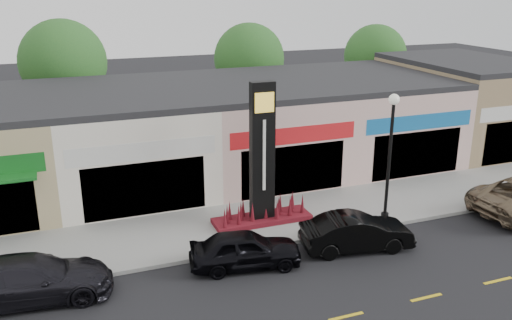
# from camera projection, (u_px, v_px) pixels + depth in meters

# --- Properties ---
(ground) EXTENTS (120.00, 120.00, 0.00)m
(ground) POSITION_uv_depth(u_px,v_px,m) (225.00, 286.00, 18.44)
(ground) COLOR black
(ground) RESTS_ON ground
(sidewalk) EXTENTS (52.00, 4.30, 0.15)m
(sidewalk) POSITION_uv_depth(u_px,v_px,m) (193.00, 232.00, 22.29)
(sidewalk) COLOR gray
(sidewalk) RESTS_ON ground
(curb) EXTENTS (52.00, 0.20, 0.15)m
(curb) POSITION_uv_depth(u_px,v_px,m) (208.00, 257.00, 20.29)
(curb) COLOR gray
(curb) RESTS_ON ground
(shop_cream) EXTENTS (7.00, 10.01, 4.80)m
(shop_cream) POSITION_uv_depth(u_px,v_px,m) (127.00, 137.00, 27.38)
(shop_cream) COLOR white
(shop_cream) RESTS_ON ground
(shop_pink_w) EXTENTS (7.00, 10.01, 4.80)m
(shop_pink_w) POSITION_uv_depth(u_px,v_px,m) (257.00, 125.00, 29.73)
(shop_pink_w) COLOR beige
(shop_pink_w) RESTS_ON ground
(shop_pink_e) EXTENTS (7.00, 10.01, 4.80)m
(shop_pink_e) POSITION_uv_depth(u_px,v_px,m) (367.00, 114.00, 32.08)
(shop_pink_e) COLOR beige
(shop_pink_e) RESTS_ON ground
(shop_tan) EXTENTS (7.00, 10.01, 5.30)m
(shop_tan) POSITION_uv_depth(u_px,v_px,m) (463.00, 101.00, 34.35)
(shop_tan) COLOR #7F6849
(shop_tan) RESTS_ON ground
(tree_rear_west) EXTENTS (5.20, 5.20, 7.83)m
(tree_rear_west) POSITION_uv_depth(u_px,v_px,m) (63.00, 62.00, 32.80)
(tree_rear_west) COLOR #382619
(tree_rear_west) RESTS_ON ground
(tree_rear_mid) EXTENTS (4.80, 4.80, 7.29)m
(tree_rear_mid) POSITION_uv_depth(u_px,v_px,m) (249.00, 59.00, 36.92)
(tree_rear_mid) COLOR #382619
(tree_rear_mid) RESTS_ON ground
(tree_rear_east) EXTENTS (4.60, 4.60, 6.94)m
(tree_rear_east) POSITION_uv_depth(u_px,v_px,m) (375.00, 56.00, 40.35)
(tree_rear_east) COLOR #382619
(tree_rear_east) RESTS_ON ground
(lamp_east_near) EXTENTS (0.44, 0.44, 5.47)m
(lamp_east_near) POSITION_uv_depth(u_px,v_px,m) (390.00, 145.00, 22.26)
(lamp_east_near) COLOR black
(lamp_east_near) RESTS_ON sidewalk
(pylon_sign) EXTENTS (4.20, 1.30, 6.00)m
(pylon_sign) POSITION_uv_depth(u_px,v_px,m) (262.00, 174.00, 22.47)
(pylon_sign) COLOR #520E15
(pylon_sign) RESTS_ON sidewalk
(car_dark_sedan) EXTENTS (2.58, 5.34, 1.50)m
(car_dark_sedan) POSITION_uv_depth(u_px,v_px,m) (30.00, 279.00, 17.45)
(car_dark_sedan) COLOR black
(car_dark_sedan) RESTS_ON ground
(car_black_sedan) EXTENTS (2.29, 4.26, 1.38)m
(car_black_sedan) POSITION_uv_depth(u_px,v_px,m) (245.00, 249.00, 19.53)
(car_black_sedan) COLOR black
(car_black_sedan) RESTS_ON ground
(car_black_conv) EXTENTS (2.17, 4.48, 1.42)m
(car_black_conv) POSITION_uv_depth(u_px,v_px,m) (357.00, 232.00, 20.82)
(car_black_conv) COLOR black
(car_black_conv) RESTS_ON ground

